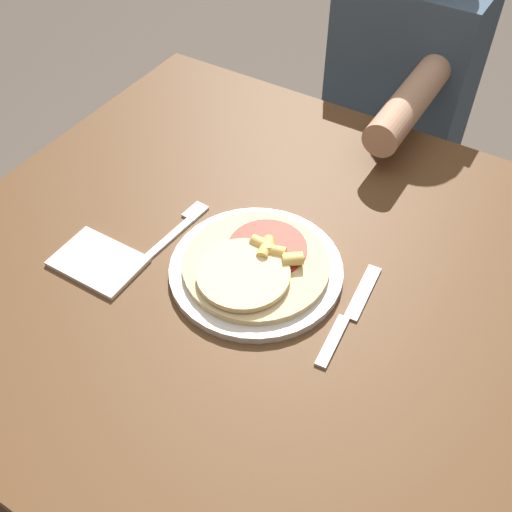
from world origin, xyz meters
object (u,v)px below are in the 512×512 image
at_px(pizza, 255,265).
at_px(person_diner, 399,99).
at_px(knife, 349,315).
at_px(dining_table, 266,309).
at_px(plate, 256,270).
at_px(fork, 178,229).

bearing_deg(pizza, person_diner, 92.68).
bearing_deg(knife, person_diner, 105.24).
bearing_deg(dining_table, person_diner, 93.56).
bearing_deg(person_diner, plate, -87.42).
relative_size(pizza, fork, 1.36).
bearing_deg(knife, pizza, -179.40).
relative_size(knife, person_diner, 0.19).
xyz_separation_m(dining_table, knife, (0.16, -0.02, 0.11)).
distance_m(pizza, fork, 0.17).
bearing_deg(dining_table, knife, -6.78).
bearing_deg(plate, person_diner, 92.58).
bearing_deg(knife, fork, 177.03).
bearing_deg(plate, dining_table, 53.49).
height_order(dining_table, fork, fork).
distance_m(pizza, knife, 0.17).
height_order(plate, person_diner, person_diner).
bearing_deg(plate, fork, 175.02).
distance_m(dining_table, person_diner, 0.73).
bearing_deg(person_diner, dining_table, -86.44).
bearing_deg(dining_table, plate, -126.51).
xyz_separation_m(knife, person_diner, (-0.20, 0.74, -0.09)).
bearing_deg(dining_table, fork, -179.63).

